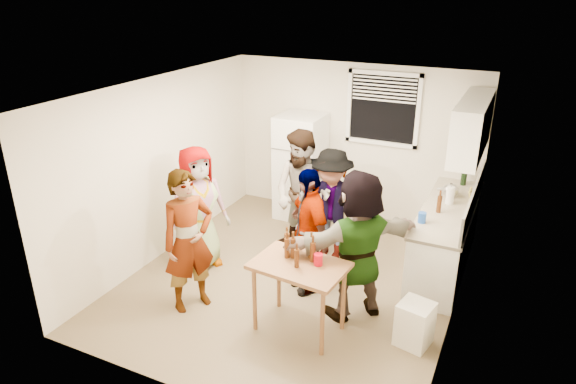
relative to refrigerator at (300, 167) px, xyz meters
The scene contains 23 objects.
room 2.20m from the refrigerator, 68.25° to the right, with size 4.00×4.50×2.50m, color silver, non-canonical shape.
window 1.60m from the refrigerator, 15.38° to the left, with size 1.12×0.10×1.06m, color white, non-canonical shape.
refrigerator is the anchor object (origin of this frame).
counter_lower 2.59m from the refrigerator, 16.59° to the right, with size 0.60×2.20×0.86m, color white.
countertop 2.56m from the refrigerator, 16.59° to the right, with size 0.64×2.22×0.04m, color #BAAE94.
backsplash 2.84m from the refrigerator, 14.94° to the right, with size 0.03×2.20×0.36m, color #BAB5AB.
upper_cabinets 2.85m from the refrigerator, 11.61° to the right, with size 0.34×1.60×0.70m, color white.
kettle 2.43m from the refrigerator, ahead, with size 0.25×0.21×0.21m, color silver, non-canonical shape.
paper_towel 2.51m from the refrigerator, 14.02° to the right, with size 0.11×0.11×0.23m, color white.
wine_bottle 2.51m from the refrigerator, ahead, with size 0.08×0.08×0.33m, color black.
beer_bottle_counter 2.54m from the refrigerator, 22.10° to the right, with size 0.06×0.06×0.22m, color #47230C.
blue_cup 2.60m from the refrigerator, 31.18° to the right, with size 0.10×0.10×0.13m, color blue.
picture_frame 2.70m from the refrigerator, ahead, with size 0.02×0.20×0.17m, color gold.
trash_bin 3.55m from the refrigerator, 45.45° to the right, with size 0.34×0.34×0.50m, color silver.
serving_table 3.17m from the refrigerator, 66.21° to the right, with size 0.99×0.66×0.84m, color brown, non-canonical shape.
beer_bottle_table 3.11m from the refrigerator, 66.72° to the right, with size 0.05×0.05×0.21m, color #47230C.
red_cup 3.07m from the refrigerator, 62.46° to the right, with size 0.10×0.10×0.13m, color red.
guest_grey 2.29m from the refrigerator, 105.64° to the right, with size 0.83×1.69×0.54m, color gray.
guest_stripe 3.03m from the refrigerator, 92.24° to the right, with size 0.63×1.73×0.41m, color #141933.
guest_back_left 1.55m from the refrigerator, 64.58° to the right, with size 0.88×1.81×0.69m, color #4F3725.
guest_back_right 1.70m from the refrigerator, 49.37° to the right, with size 1.03×1.60×0.59m, color #3A3A3F.
guest_black 2.36m from the refrigerator, 63.44° to the right, with size 0.95×1.62×0.39m, color black.
guest_orange 2.93m from the refrigerator, 52.78° to the right, with size 1.66×1.79×0.53m, color #E29D52.
Camera 1 is at (2.41, -5.27, 3.65)m, focal length 32.00 mm.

